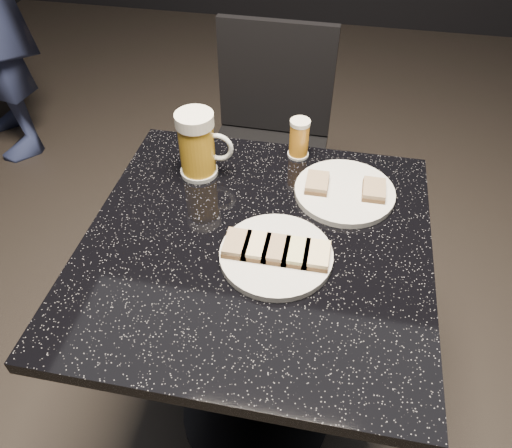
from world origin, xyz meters
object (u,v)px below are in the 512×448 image
(chair, at_px, (269,140))
(table, at_px, (256,313))
(plate_large, at_px, (276,255))
(plate_small, at_px, (344,192))
(beer_tumbler, at_px, (299,138))
(beer_mug, at_px, (198,145))

(chair, bearing_deg, table, -82.31)
(plate_large, distance_m, plate_small, 0.25)
(plate_small, distance_m, table, 0.35)
(table, distance_m, beer_tumbler, 0.43)
(beer_mug, bearing_deg, plate_large, -46.62)
(plate_small, bearing_deg, beer_mug, 177.68)
(plate_small, distance_m, beer_mug, 0.34)
(plate_small, bearing_deg, plate_large, -118.60)
(table, bearing_deg, chair, 97.69)
(plate_large, relative_size, chair, 0.26)
(plate_large, xyz_separation_m, beer_mug, (-0.22, 0.23, 0.07))
(beer_mug, bearing_deg, table, -48.90)
(plate_small, relative_size, beer_tumbler, 2.27)
(plate_small, distance_m, chair, 0.65)
(beer_tumbler, bearing_deg, beer_mug, -152.30)
(table, height_order, beer_mug, beer_mug)
(plate_large, relative_size, table, 0.30)
(plate_small, height_order, beer_tumbler, beer_tumbler)
(plate_large, bearing_deg, beer_tumbler, 90.45)
(table, xyz_separation_m, beer_mug, (-0.17, 0.20, 0.32))
(plate_large, bearing_deg, beer_mug, 133.38)
(plate_small, bearing_deg, chair, 116.04)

